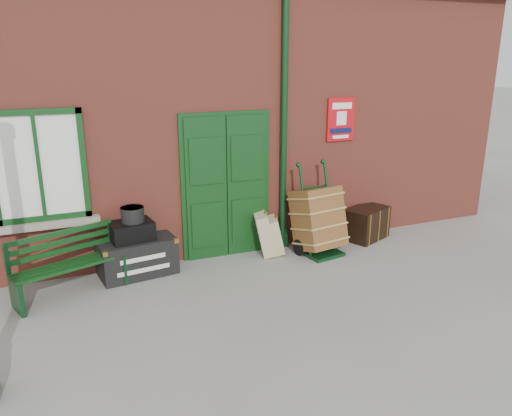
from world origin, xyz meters
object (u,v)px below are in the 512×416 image
bench (67,263)px  houdini_trunk (137,257)px  porter_trolley (318,220)px  dark_trunk (366,223)px

bench → houdini_trunk: 1.00m
houdini_trunk → porter_trolley: (2.82, -0.27, 0.29)m
dark_trunk → bench: bearing=159.3°
bench → houdini_trunk: bench is taller
houdini_trunk → dark_trunk: dark_trunk is taller
bench → dark_trunk: size_ratio=1.96×
bench → houdini_trunk: bearing=-2.0°
houdini_trunk → dark_trunk: size_ratio=1.41×
porter_trolley → dark_trunk: size_ratio=1.88×
houdini_trunk → dark_trunk: (3.91, -0.02, 0.01)m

